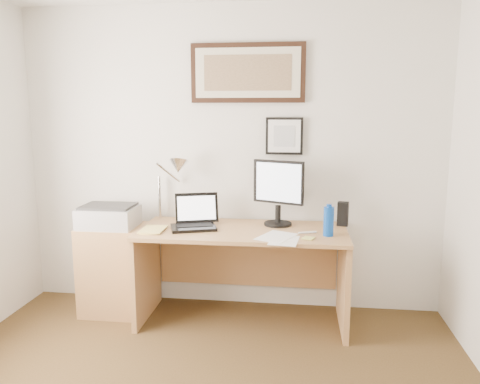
% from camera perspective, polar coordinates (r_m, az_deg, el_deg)
% --- Properties ---
extents(wall_back, '(3.50, 0.02, 2.50)m').
position_cam_1_polar(wall_back, '(3.91, -1.24, 3.97)').
color(wall_back, silver).
rests_on(wall_back, ground).
extents(side_cabinet, '(0.50, 0.40, 0.73)m').
position_cam_1_polar(side_cabinet, '(4.04, -15.08, -9.07)').
color(side_cabinet, '#A67645').
rests_on(side_cabinet, floor).
extents(water_bottle, '(0.08, 0.08, 0.21)m').
position_cam_1_polar(water_bottle, '(3.47, 10.75, -3.55)').
color(water_bottle, '#0C40A2').
rests_on(water_bottle, desk).
extents(bottle_cap, '(0.04, 0.04, 0.02)m').
position_cam_1_polar(bottle_cap, '(3.44, 10.82, -1.65)').
color(bottle_cap, '#0C40A2').
rests_on(bottle_cap, water_bottle).
extents(speaker, '(0.10, 0.09, 0.19)m').
position_cam_1_polar(speaker, '(3.80, 12.43, -2.62)').
color(speaker, black).
rests_on(speaker, desk).
extents(paper_sheet_a, '(0.22, 0.30, 0.00)m').
position_cam_1_polar(paper_sheet_a, '(3.33, 5.40, -5.89)').
color(paper_sheet_a, white).
rests_on(paper_sheet_a, desk).
extents(paper_sheet_b, '(0.33, 0.37, 0.00)m').
position_cam_1_polar(paper_sheet_b, '(3.41, 4.44, -5.44)').
color(paper_sheet_b, white).
rests_on(paper_sheet_b, desk).
extents(sticky_pad, '(0.10, 0.10, 0.01)m').
position_cam_1_polar(sticky_pad, '(3.38, 8.33, -5.58)').
color(sticky_pad, '#D3D866').
rests_on(sticky_pad, desk).
extents(marker_pen, '(0.14, 0.06, 0.02)m').
position_cam_1_polar(marker_pen, '(3.53, 8.23, -4.91)').
color(marker_pen, white).
rests_on(marker_pen, desk).
extents(book, '(0.18, 0.24, 0.02)m').
position_cam_1_polar(book, '(3.65, -11.87, -4.49)').
color(book, '#EAD36E').
rests_on(book, desk).
extents(desk, '(1.60, 0.70, 0.75)m').
position_cam_1_polar(desk, '(3.76, 0.45, -7.72)').
color(desk, '#A67645').
rests_on(desk, floor).
extents(laptop, '(0.40, 0.39, 0.26)m').
position_cam_1_polar(laptop, '(3.67, -5.55, -3.45)').
color(laptop, black).
rests_on(laptop, desk).
extents(lcd_monitor, '(0.40, 0.22, 0.52)m').
position_cam_1_polar(lcd_monitor, '(3.69, 4.69, 0.30)').
color(lcd_monitor, black).
rests_on(lcd_monitor, desk).
extents(printer, '(0.44, 0.34, 0.18)m').
position_cam_1_polar(printer, '(3.90, -15.71, -2.84)').
color(printer, '#ABABAD').
rests_on(printer, side_cabinet).
extents(desk_lamp, '(0.29, 0.27, 0.53)m').
position_cam_1_polar(desk_lamp, '(3.81, -7.75, 2.79)').
color(desk_lamp, silver).
rests_on(desk_lamp, desk).
extents(picture_large, '(0.92, 0.04, 0.47)m').
position_cam_1_polar(picture_large, '(3.85, 0.94, 14.32)').
color(picture_large, black).
rests_on(picture_large, wall_back).
extents(picture_small, '(0.30, 0.03, 0.30)m').
position_cam_1_polar(picture_small, '(3.82, 5.42, 6.81)').
color(picture_small, black).
rests_on(picture_small, wall_back).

